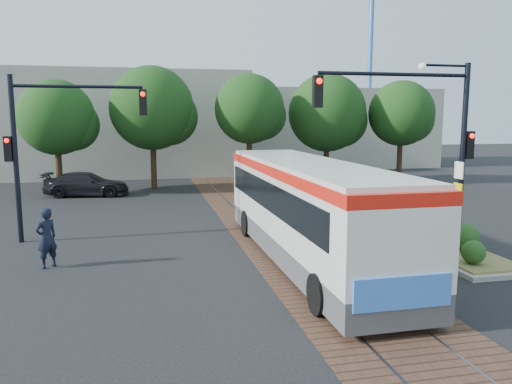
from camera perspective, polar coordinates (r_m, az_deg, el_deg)
The scene contains 11 objects.
ground at distance 16.58m, azimuth 5.47°, elevation -7.29°, with size 120.00×120.00×0.00m, color black.
trackbed at distance 20.30m, azimuth 1.99°, elevation -4.29°, with size 3.60×40.00×0.02m.
tree_row at distance 32.18m, azimuth -1.44°, elevation 9.14°, with size 26.40×5.60×7.67m.
warehouses at distance 44.14m, azimuth -6.77°, elevation 7.57°, with size 40.00×13.00×8.00m.
crane at distance 54.63m, azimuth 12.92°, elevation 15.02°, with size 8.00×0.50×18.00m.
city_bus at distance 15.69m, azimuth 5.90°, elevation -1.61°, with size 2.68×11.82×3.15m.
traffic_island at distance 17.79m, azimuth 21.43°, elevation -5.65°, with size 2.20×5.20×1.13m.
signal_pole_main at distance 16.85m, azimuth 19.24°, elevation 6.87°, with size 5.49×0.46×6.00m.
signal_pole_left at distance 19.47m, azimuth -22.68°, elevation 5.98°, with size 4.99×0.34×6.00m.
officer at distance 16.30m, azimuth -22.83°, elevation -4.87°, with size 0.67×0.44×1.84m, color black.
parked_car at distance 30.42m, azimuth -18.80°, elevation 0.86°, with size 1.93×4.74×1.38m, color black.
Camera 1 is at (-4.96, -15.16, 4.51)m, focal length 35.00 mm.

